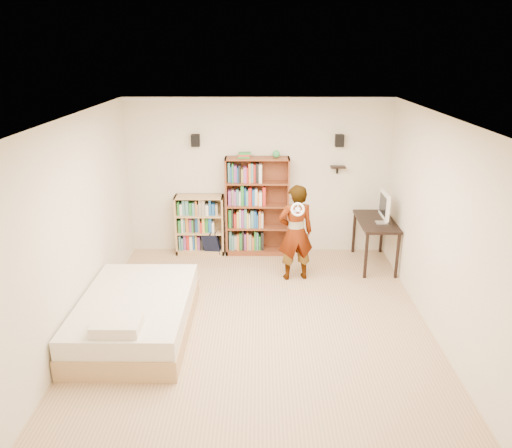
% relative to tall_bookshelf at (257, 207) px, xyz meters
% --- Properties ---
extents(ground, '(4.50, 5.00, 0.01)m').
position_rel_tall_bookshelf_xyz_m(ground, '(0.02, -2.34, -0.86)').
color(ground, tan).
rests_on(ground, ground).
extents(room_shell, '(4.52, 5.02, 2.71)m').
position_rel_tall_bookshelf_xyz_m(room_shell, '(0.02, -2.34, 0.90)').
color(room_shell, beige).
rests_on(room_shell, ground).
extents(crown_molding, '(4.50, 5.00, 0.06)m').
position_rel_tall_bookshelf_xyz_m(crown_molding, '(0.02, -2.34, 1.81)').
color(crown_molding, silver).
rests_on(crown_molding, room_shell).
extents(speaker_left, '(0.14, 0.12, 0.20)m').
position_rel_tall_bookshelf_xyz_m(speaker_left, '(-1.03, 0.06, 1.14)').
color(speaker_left, black).
rests_on(speaker_left, room_shell).
extents(speaker_right, '(0.14, 0.12, 0.20)m').
position_rel_tall_bookshelf_xyz_m(speaker_right, '(1.37, 0.06, 1.14)').
color(speaker_right, black).
rests_on(speaker_right, room_shell).
extents(wall_shelf, '(0.25, 0.16, 0.02)m').
position_rel_tall_bookshelf_xyz_m(wall_shelf, '(1.37, 0.07, 0.69)').
color(wall_shelf, black).
rests_on(wall_shelf, room_shell).
extents(tall_bookshelf, '(1.09, 0.32, 1.72)m').
position_rel_tall_bookshelf_xyz_m(tall_bookshelf, '(0.00, 0.00, 0.00)').
color(tall_bookshelf, brown).
rests_on(tall_bookshelf, ground).
extents(low_bookshelf, '(0.84, 0.32, 1.05)m').
position_rel_tall_bookshelf_xyz_m(low_bookshelf, '(-1.00, 0.00, -0.34)').
color(low_bookshelf, tan).
rests_on(low_bookshelf, ground).
extents(computer_desk, '(0.58, 1.15, 0.78)m').
position_rel_tall_bookshelf_xyz_m(computer_desk, '(1.96, -0.47, -0.47)').
color(computer_desk, black).
rests_on(computer_desk, ground).
extents(imac, '(0.16, 0.52, 0.51)m').
position_rel_tall_bookshelf_xyz_m(imac, '(2.01, -0.62, 0.18)').
color(imac, white).
rests_on(imac, computer_desk).
extents(daybed, '(1.36, 2.10, 0.62)m').
position_rel_tall_bookshelf_xyz_m(daybed, '(-1.53, -2.64, -0.55)').
color(daybed, white).
rests_on(daybed, ground).
extents(person, '(0.62, 0.47, 1.53)m').
position_rel_tall_bookshelf_xyz_m(person, '(0.60, -1.02, -0.10)').
color(person, black).
rests_on(person, ground).
extents(wii_wheel, '(0.21, 0.08, 0.21)m').
position_rel_tall_bookshelf_xyz_m(wii_wheel, '(0.60, -1.31, 0.37)').
color(wii_wheel, white).
rests_on(wii_wheel, person).
extents(navy_bag, '(0.32, 0.23, 0.41)m').
position_rel_tall_bookshelf_xyz_m(navy_bag, '(-0.81, -0.06, -0.66)').
color(navy_bag, black).
rests_on(navy_bag, ground).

